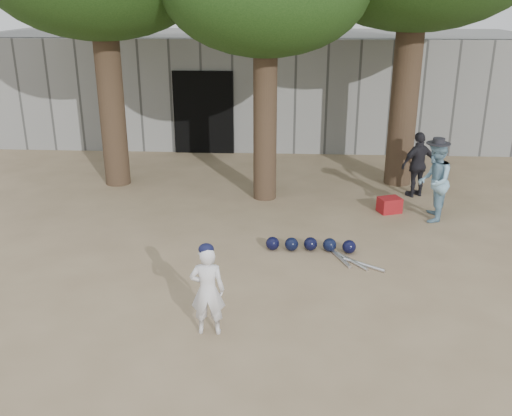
# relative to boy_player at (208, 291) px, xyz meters

# --- Properties ---
(ground) EXTENTS (70.00, 70.00, 0.00)m
(ground) POSITION_rel_boy_player_xyz_m (-0.11, 1.03, -0.60)
(ground) COLOR #937C5E
(ground) RESTS_ON ground
(boy_player) EXTENTS (0.45, 0.31, 1.20)m
(boy_player) POSITION_rel_boy_player_xyz_m (0.00, 0.00, 0.00)
(boy_player) COLOR silver
(boy_player) RESTS_ON ground
(spectator_blue) EXTENTS (0.75, 0.87, 1.53)m
(spectator_blue) POSITION_rel_boy_player_xyz_m (3.72, 4.13, 0.17)
(spectator_blue) COLOR #7BA6BE
(spectator_blue) RESTS_ON ground
(spectator_dark) EXTENTS (0.88, 0.67, 1.39)m
(spectator_dark) POSITION_rel_boy_player_xyz_m (3.72, 5.52, 0.10)
(spectator_dark) COLOR black
(spectator_dark) RESTS_ON ground
(red_bag) EXTENTS (0.50, 0.44, 0.30)m
(red_bag) POSITION_rel_boy_player_xyz_m (3.00, 4.50, -0.45)
(red_bag) COLOR #A61B16
(red_bag) RESTS_ON ground
(back_building) EXTENTS (16.00, 5.24, 3.00)m
(back_building) POSITION_rel_boy_player_xyz_m (-0.11, 11.37, 0.90)
(back_building) COLOR gray
(back_building) RESTS_ON ground
(helmet_row) EXTENTS (1.51, 0.31, 0.23)m
(helmet_row) POSITION_rel_boy_player_xyz_m (1.38, 2.56, -0.48)
(helmet_row) COLOR black
(helmet_row) RESTS_ON ground
(bat_pile) EXTENTS (0.83, 0.81, 0.06)m
(bat_pile) POSITION_rel_boy_player_xyz_m (2.03, 2.14, -0.57)
(bat_pile) COLOR silver
(bat_pile) RESTS_ON ground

